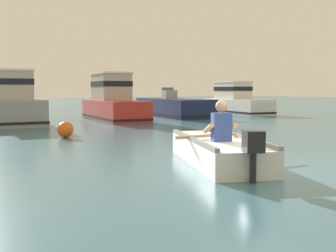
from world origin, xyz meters
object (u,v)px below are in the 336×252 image
moored_boat_red (113,102)px  rowboat_with_person (217,150)px  moored_boat_white (235,101)px  mooring_buoy (65,130)px  moored_boat_grey (11,103)px  moored_boat_navy (173,108)px

moored_boat_red → rowboat_with_person: bearing=-107.5°
moored_boat_red → moored_boat_white: 8.22m
mooring_buoy → rowboat_with_person: bearing=-81.5°
moored_boat_grey → moored_boat_navy: (8.04, -0.10, -0.38)m
moored_boat_grey → moored_boat_white: 12.48m
rowboat_with_person → moored_boat_navy: size_ratio=0.59×
moored_boat_red → mooring_buoy: size_ratio=10.90×
moored_boat_red → moored_boat_navy: moored_boat_red is taller
rowboat_with_person → mooring_buoy: 5.69m
moored_boat_red → moored_boat_white: (8.19, 0.64, -0.11)m
rowboat_with_person → moored_boat_white: 16.53m
moored_boat_grey → mooring_buoy: (-0.04, -6.12, -0.58)m
moored_boat_white → moored_boat_navy: bearing=-179.5°
moored_boat_white → moored_boat_red: bearing=-175.6°
rowboat_with_person → mooring_buoy: (-0.84, 5.63, -0.02)m
moored_boat_white → rowboat_with_person: bearing=-135.0°
moored_boat_navy → mooring_buoy: moored_boat_navy is taller
moored_boat_grey → moored_boat_red: size_ratio=1.00×
moored_boat_white → mooring_buoy: bearing=-154.2°
moored_boat_grey → moored_boat_navy: 8.05m
moored_boat_grey → moored_boat_navy: size_ratio=0.83×
moored_boat_red → moored_boat_white: moored_boat_red is taller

